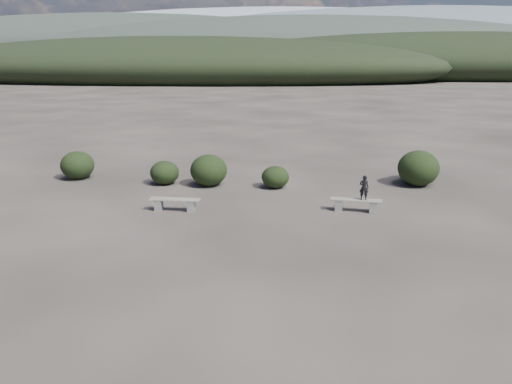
# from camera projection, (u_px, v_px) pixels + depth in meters

# --- Properties ---
(ground) EXTENTS (1200.00, 1200.00, 0.00)m
(ground) POSITION_uv_depth(u_px,v_px,m) (239.00, 274.00, 12.11)
(ground) COLOR #2B2521
(ground) RESTS_ON ground
(bench_left) EXTENTS (1.72, 0.40, 0.43)m
(bench_left) POSITION_uv_depth(u_px,v_px,m) (175.00, 203.00, 16.92)
(bench_left) COLOR gray
(bench_left) RESTS_ON ground
(bench_right) EXTENTS (1.75, 0.55, 0.43)m
(bench_right) POSITION_uv_depth(u_px,v_px,m) (356.00, 204.00, 16.84)
(bench_right) COLOR gray
(bench_right) RESTS_ON ground
(seated_person) EXTENTS (0.34, 0.26, 0.85)m
(seated_person) POSITION_uv_depth(u_px,v_px,m) (364.00, 188.00, 16.63)
(seated_person) COLOR black
(seated_person) RESTS_ON bench_right
(shrub_a) EXTENTS (1.18, 1.18, 0.97)m
(shrub_a) POSITION_uv_depth(u_px,v_px,m) (165.00, 173.00, 20.36)
(shrub_a) COLOR black
(shrub_a) RESTS_ON ground
(shrub_b) EXTENTS (1.49, 1.49, 1.27)m
(shrub_b) POSITION_uv_depth(u_px,v_px,m) (209.00, 170.00, 20.08)
(shrub_b) COLOR black
(shrub_b) RESTS_ON ground
(shrub_c) EXTENTS (1.10, 1.10, 0.88)m
(shrub_c) POSITION_uv_depth(u_px,v_px,m) (275.00, 177.00, 19.80)
(shrub_c) COLOR black
(shrub_c) RESTS_ON ground
(shrub_d) EXTENTS (1.64, 1.64, 1.43)m
(shrub_d) POSITION_uv_depth(u_px,v_px,m) (418.00, 168.00, 20.09)
(shrub_d) COLOR black
(shrub_d) RESTS_ON ground
(shrub_e) EXTENTS (1.33, 1.33, 1.11)m
(shrub_e) POSITION_uv_depth(u_px,v_px,m) (420.00, 168.00, 20.79)
(shrub_e) COLOR black
(shrub_e) RESTS_ON ground
(shrub_f) EXTENTS (1.40, 1.40, 1.18)m
(shrub_f) POSITION_uv_depth(u_px,v_px,m) (77.00, 165.00, 21.22)
(shrub_f) COLOR black
(shrub_f) RESTS_ON ground
(mountain_ridges) EXTENTS (500.00, 400.00, 56.00)m
(mountain_ridges) POSITION_uv_depth(u_px,v_px,m) (290.00, 46.00, 335.35)
(mountain_ridges) COLOR black
(mountain_ridges) RESTS_ON ground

